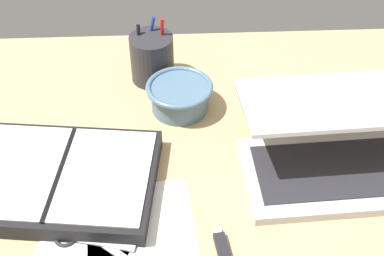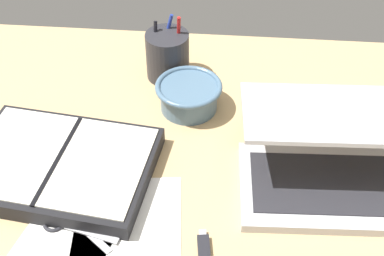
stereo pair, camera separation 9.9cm
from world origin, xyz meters
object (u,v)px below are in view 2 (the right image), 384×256
(bowl, at_px, (186,95))
(pen_cup, at_px, (168,55))
(laptop, at_px, (336,162))
(scissors, at_px, (67,222))
(planner, at_px, (60,165))

(bowl, distance_m, pen_cup, 0.12)
(laptop, relative_size, bowl, 2.52)
(laptop, height_order, scissors, laptop)
(laptop, distance_m, bowl, 0.34)
(laptop, relative_size, scissors, 2.58)
(scissors, bearing_deg, planner, 136.53)
(laptop, bearing_deg, planner, 179.95)
(bowl, bearing_deg, pen_cup, 115.50)
(pen_cup, distance_m, planner, 0.36)
(pen_cup, relative_size, scissors, 1.08)
(planner, height_order, scissors, planner)
(pen_cup, xyz_separation_m, scissors, (-0.12, -0.43, -0.05))
(laptop, distance_m, planner, 0.51)
(bowl, bearing_deg, scissors, -118.25)
(pen_cup, height_order, planner, pen_cup)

